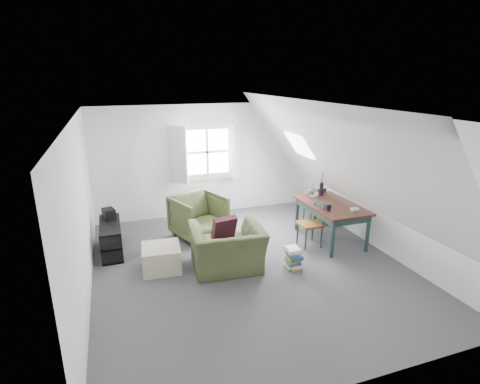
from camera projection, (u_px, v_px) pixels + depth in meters
name	position (u px, v px, depth m)	size (l,w,h in m)	color
floor	(249.00, 266.00, 6.33)	(5.50, 5.50, 0.00)	#4A494E
ceiling	(250.00, 116.00, 5.59)	(5.50, 5.50, 0.00)	white
wall_back	(207.00, 160.00, 8.44)	(5.00, 5.00, 0.00)	white
wall_front	(353.00, 281.00, 3.48)	(5.00, 5.00, 0.00)	white
wall_left	(81.00, 214.00, 5.18)	(5.50, 5.50, 0.00)	white
wall_right	(379.00, 182.00, 6.75)	(5.50, 5.50, 0.00)	white
slope_left	(148.00, 171.00, 5.32)	(5.50, 5.50, 0.00)	white
slope_right	(336.00, 157.00, 6.29)	(5.50, 5.50, 0.00)	white
dormer_window	(207.00, 152.00, 8.31)	(1.71, 0.35, 1.30)	white
skylight	(299.00, 145.00, 7.47)	(0.55, 0.75, 0.04)	white
armchair_near	(227.00, 268.00, 6.24)	(1.15, 1.00, 0.75)	#424B26
armchair_far	(199.00, 236.00, 7.50)	(0.91, 0.93, 0.85)	#424B26
throw_pillow	(224.00, 228.00, 6.18)	(0.40, 0.11, 0.40)	#370F1E
ottoman	(161.00, 258.00, 6.17)	(0.61, 0.61, 0.41)	#BCB18F
dining_table	(331.00, 209.00, 7.15)	(0.89, 1.49, 0.74)	black
demijohn	(313.00, 192.00, 7.44)	(0.20, 0.20, 0.28)	silver
vase_twigs	(321.00, 188.00, 7.60)	(0.08, 0.09, 0.65)	black
cup	(329.00, 211.00, 6.77)	(0.11, 0.11, 0.10)	black
paper_box	(355.00, 209.00, 6.77)	(0.13, 0.09, 0.04)	white
dining_chair_far	(315.00, 204.00, 8.07)	(0.38, 0.38, 0.81)	brown
dining_chair_near	(312.00, 223.00, 6.98)	(0.40, 0.40, 0.86)	brown
media_shelf	(111.00, 240.00, 6.74)	(0.36, 1.07, 0.55)	black
electronics_box	(109.00, 214.00, 6.88)	(0.19, 0.26, 0.21)	black
magazine_stack	(293.00, 258.00, 6.21)	(0.27, 0.32, 0.36)	#B29933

